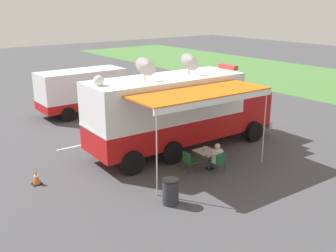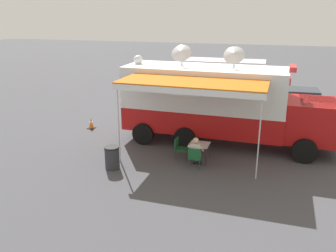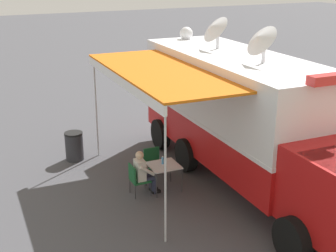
{
  "view_description": "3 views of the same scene",
  "coord_description": "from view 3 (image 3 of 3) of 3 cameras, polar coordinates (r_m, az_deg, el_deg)",
  "views": [
    {
      "loc": [
        13.77,
        -10.38,
        6.61
      ],
      "look_at": [
        1.09,
        -0.71,
        1.67
      ],
      "focal_mm": 42.71,
      "sensor_mm": 36.0,
      "label": 1
    },
    {
      "loc": [
        15.9,
        2.72,
        5.96
      ],
      "look_at": [
        2.36,
        -1.05,
        1.38
      ],
      "focal_mm": 38.58,
      "sensor_mm": 36.0,
      "label": 2
    },
    {
      "loc": [
        7.33,
        10.73,
        5.87
      ],
      "look_at": [
        1.94,
        -0.36,
        1.59
      ],
      "focal_mm": 49.79,
      "sensor_mm": 36.0,
      "label": 3
    }
  ],
  "objects": [
    {
      "name": "ground_plane",
      "position": [
        14.26,
        7.72,
        -5.34
      ],
      "size": [
        100.0,
        100.0,
        0.0
      ],
      "primitive_type": "plane",
      "color": "#47474C"
    },
    {
      "name": "lot_stripe",
      "position": [
        17.2,
        13.92,
        -1.37
      ],
      "size": [
        0.29,
        4.8,
        0.01
      ],
      "primitive_type": "cube",
      "rotation": [
        0.0,
        0.0,
        -0.04
      ],
      "color": "silver",
      "rests_on": "ground"
    },
    {
      "name": "command_truck",
      "position": [
        12.95,
        9.68,
        1.26
      ],
      "size": [
        5.06,
        9.57,
        4.53
      ],
      "color": "#B71414",
      "rests_on": "ground"
    },
    {
      "name": "folding_table",
      "position": [
        12.69,
        -0.51,
        -5.02
      ],
      "size": [
        0.83,
        0.83,
        0.73
      ],
      "color": "silver",
      "rests_on": "ground"
    },
    {
      "name": "water_bottle",
      "position": [
        12.68,
        -0.66,
        -4.23
      ],
      "size": [
        0.07,
        0.07,
        0.22
      ],
      "color": "#4C99D8",
      "rests_on": "folding_table"
    },
    {
      "name": "folding_chair_at_table",
      "position": [
        12.47,
        -3.87,
        -6.31
      ],
      "size": [
        0.5,
        0.5,
        0.87
      ],
      "color": "#19562D",
      "rests_on": "ground"
    },
    {
      "name": "folding_chair_beside_table",
      "position": [
        13.48,
        -1.85,
        -4.26
      ],
      "size": [
        0.5,
        0.5,
        0.87
      ],
      "color": "#19562D",
      "rests_on": "ground"
    },
    {
      "name": "seated_responder",
      "position": [
        12.47,
        -3.07,
        -5.59
      ],
      "size": [
        0.67,
        0.57,
        1.25
      ],
      "color": "silver",
      "rests_on": "ground"
    },
    {
      "name": "trash_bin",
      "position": [
        14.98,
        -11.41,
        -2.42
      ],
      "size": [
        0.57,
        0.57,
        0.91
      ],
      "color": "#2D2D33",
      "rests_on": "ground"
    },
    {
      "name": "traffic_cone",
      "position": [
        19.16,
        -1.34,
        2.19
      ],
      "size": [
        0.36,
        0.36,
        0.58
      ],
      "color": "black",
      "rests_on": "ground"
    }
  ]
}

